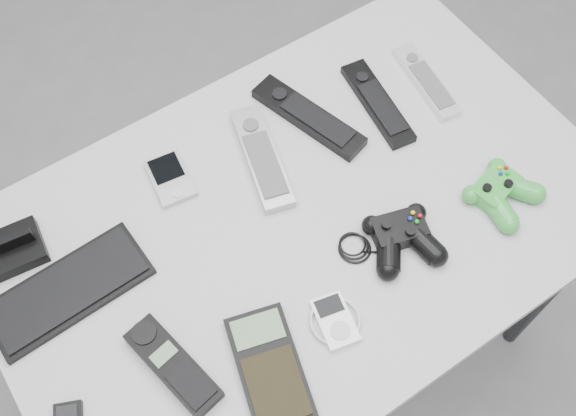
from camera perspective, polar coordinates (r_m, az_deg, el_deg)
floor at (r=1.89m, az=1.08°, el=-8.16°), size 3.50×3.50×0.00m
desk at (r=1.24m, az=1.13°, el=-2.26°), size 1.09×0.70×0.73m
pda_keyboard at (r=1.17m, az=-18.08°, el=-6.58°), size 0.27×0.12×0.02m
dock_bracket at (r=1.22m, az=-22.38°, el=-2.98°), size 0.11×0.10×0.05m
pda at (r=1.23m, az=-9.92°, el=2.49°), size 0.08×0.11×0.02m
remote_silver_a at (r=1.23m, az=-2.24°, el=4.35°), size 0.12×0.23×0.02m
remote_black_a at (r=1.29m, az=1.74°, el=7.76°), size 0.12×0.25×0.02m
remote_black_b at (r=1.32m, az=7.59°, el=8.83°), size 0.08×0.22×0.02m
remote_silver_b at (r=1.37m, az=11.64°, el=10.51°), size 0.07×0.20×0.02m
cordless_handset at (r=1.08m, az=-9.71°, el=-13.00°), size 0.09×0.18×0.03m
calculator at (r=1.07m, az=-1.59°, el=-13.31°), size 0.14×0.21×0.02m
mp3_player at (r=1.10m, az=4.00°, el=-9.49°), size 0.10×0.11×0.02m
controller_black at (r=1.16m, az=9.63°, el=-2.35°), size 0.24×0.19×0.04m
controller_green at (r=1.24m, az=17.57°, el=1.37°), size 0.14×0.15×0.04m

